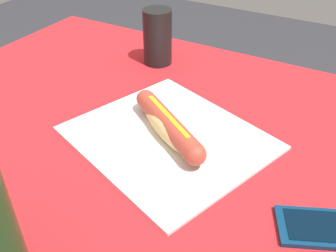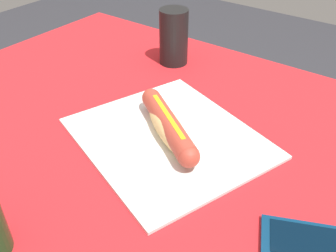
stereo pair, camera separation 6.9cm
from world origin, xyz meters
name	(u,v)px [view 1 (the left image)]	position (x,y,z in m)	size (l,w,h in m)	color
dining_table	(154,198)	(0.00, 0.00, 0.63)	(1.18, 0.91, 0.77)	brown
paper_wrapper	(168,138)	(-0.01, -0.03, 0.77)	(0.34, 0.29, 0.01)	silver
hot_dog	(168,125)	(-0.01, -0.03, 0.80)	(0.20, 0.14, 0.05)	#E5BC75
cell_phone	(330,228)	(-0.32, 0.04, 0.77)	(0.16, 0.12, 0.01)	#0A2D4C
drinking_cup	(158,37)	(0.17, -0.30, 0.84)	(0.07, 0.07, 0.14)	black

